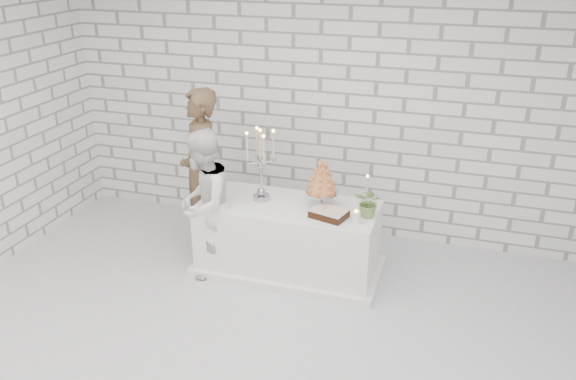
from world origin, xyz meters
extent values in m
cube|color=silver|center=(0.00, 0.00, 0.00)|extent=(6.00, 5.00, 0.01)
cube|color=white|center=(0.00, 2.50, 1.50)|extent=(6.00, 0.01, 3.00)
cube|color=white|center=(-0.02, 1.42, 0.38)|extent=(1.80, 0.80, 0.75)
imported|color=brown|center=(-1.09, 1.64, 0.91)|extent=(0.68, 0.78, 1.81)
imported|color=white|center=(-0.82, 1.13, 0.77)|extent=(0.63, 0.79, 1.54)
cube|color=black|center=(0.43, 1.27, 0.79)|extent=(0.38, 0.32, 0.08)
cylinder|color=white|center=(0.71, 1.22, 0.81)|extent=(0.09, 0.09, 0.12)
cylinder|color=beige|center=(0.73, 1.62, 0.91)|extent=(0.07, 0.07, 0.32)
imported|color=#487434|center=(0.80, 1.40, 0.90)|extent=(0.31, 0.29, 0.29)
camera|label=1|loc=(1.60, -3.70, 3.25)|focal=36.67mm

